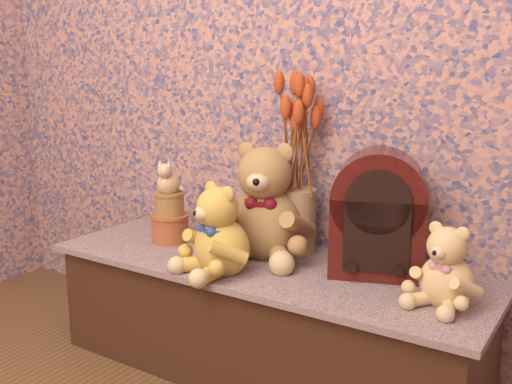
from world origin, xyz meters
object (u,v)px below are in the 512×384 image
Objects in this scene: ceramic_vase at (297,221)px; cat_figurine at (168,176)px; biscuit_tin_lower at (170,228)px; teddy_medium at (222,225)px; teddy_small at (448,262)px; cathedral_radio at (378,212)px; teddy_large at (266,195)px.

ceramic_vase is 1.75× the size of cat_figurine.
biscuit_tin_lower is (-0.44, -0.14, -0.06)m from ceramic_vase.
teddy_medium reaches higher than teddy_small.
cathedral_radio is 0.76m from cat_figurine.
teddy_large is 1.07× the size of cathedral_radio.
cathedral_radio is 0.77m from biscuit_tin_lower.
cat_figurine is (-1.00, 0.04, 0.12)m from teddy_small.
ceramic_vase is (-0.55, 0.18, -0.01)m from teddy_small.
ceramic_vase is (0.07, 0.08, -0.10)m from teddy_large.
teddy_medium is 2.37× the size of cat_figurine.
teddy_large is 3.07× the size of biscuit_tin_lower.
biscuit_tin_lower is at bearing 171.01° from teddy_large.
cathedral_radio reaches higher than cat_figurine.
teddy_small is 1.79× the size of biscuit_tin_lower.
cat_figurine is (-0.37, -0.06, 0.04)m from teddy_large.
cat_figurine is at bearing -162.21° from ceramic_vase.
cat_figurine is (-0.75, -0.10, 0.05)m from cathedral_radio.
teddy_medium is 0.32m from ceramic_vase.
teddy_small reaches higher than biscuit_tin_lower.
biscuit_tin_lower is (-1.00, 0.04, -0.07)m from teddy_small.
cathedral_radio reaches higher than teddy_medium.
teddy_medium is 0.39m from cat_figurine.
teddy_small is (0.62, -0.10, -0.09)m from teddy_large.
cathedral_radio is at bearing -10.37° from cat_figurine.
biscuit_tin_lower is (-0.75, -0.10, -0.14)m from cathedral_radio.
teddy_large is at bearing -129.23° from ceramic_vase.
teddy_small is 1.00m from biscuit_tin_lower.
teddy_large is 0.38m from cathedral_radio.
teddy_small is 1.00m from cat_figurine.
teddy_medium is 0.39m from biscuit_tin_lower.
teddy_large is at bearing 105.22° from teddy_medium.
teddy_small is at bearing -19.91° from cat_figurine.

